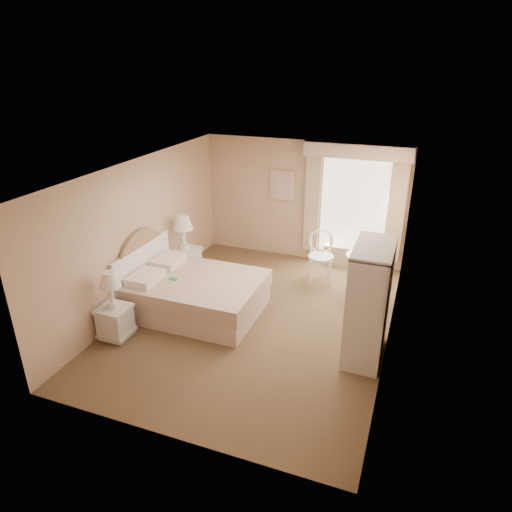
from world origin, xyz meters
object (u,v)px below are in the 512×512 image
at_px(bed, 192,292).
at_px(cafe_chair, 321,252).
at_px(nightstand_near, 114,314).
at_px(round_table, 364,267).
at_px(armoire, 368,312).
at_px(nightstand_far, 185,255).

xyz_separation_m(bed, cafe_chair, (1.75, 1.94, 0.23)).
bearing_deg(bed, cafe_chair, 47.89).
bearing_deg(nightstand_near, round_table, 40.83).
height_order(bed, round_table, bed).
relative_size(round_table, cafe_chair, 0.72).
bearing_deg(bed, round_table, 33.61).
xyz_separation_m(round_table, cafe_chair, (-0.85, 0.21, 0.10)).
distance_m(nightstand_near, cafe_chair, 3.95).
xyz_separation_m(bed, round_table, (2.61, 1.73, 0.13)).
distance_m(bed, armoire, 2.96).
height_order(nightstand_far, round_table, nightstand_far).
bearing_deg(armoire, nightstand_far, 159.94).
height_order(nightstand_near, round_table, nightstand_near).
xyz_separation_m(nightstand_far, round_table, (3.33, 0.64, 0.00)).
distance_m(nightstand_near, nightstand_far, 2.24).
xyz_separation_m(nightstand_near, nightstand_far, (-0.00, 2.23, 0.06)).
bearing_deg(cafe_chair, round_table, -30.24).
bearing_deg(bed, nightstand_far, 123.34).
relative_size(bed, armoire, 1.24).
xyz_separation_m(nightstand_far, armoire, (3.65, -1.33, 0.23)).
bearing_deg(nightstand_far, armoire, -20.06).
relative_size(bed, cafe_chair, 2.13).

